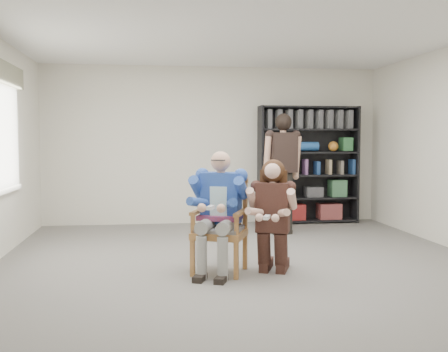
{
  "coord_description": "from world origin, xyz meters",
  "views": [
    {
      "loc": [
        -1.08,
        -5.85,
        1.51
      ],
      "look_at": [
        -0.2,
        0.6,
        1.05
      ],
      "focal_mm": 42.0,
      "sensor_mm": 36.0,
      "label": 1
    }
  ],
  "objects": [
    {
      "name": "floor",
      "position": [
        0.0,
        0.0,
        0.0
      ],
      "size": [
        6.0,
        7.0,
        0.01
      ],
      "primitive_type": "cube",
      "color": "slate",
      "rests_on": "ground"
    },
    {
      "name": "seated_man",
      "position": [
        -0.34,
        -0.07,
        0.69
      ],
      "size": [
        0.86,
        1.0,
        1.39
      ],
      "primitive_type": null,
      "rotation": [
        0.0,
        0.0,
        -0.38
      ],
      "color": "navy",
      "rests_on": "floor"
    },
    {
      "name": "room_shell",
      "position": [
        0.0,
        0.0,
        1.4
      ],
      "size": [
        6.0,
        7.0,
        2.8
      ],
      "primitive_type": null,
      "color": "white",
      "rests_on": "ground"
    },
    {
      "name": "bookshelf",
      "position": [
        1.7,
        3.28,
        1.05
      ],
      "size": [
        1.8,
        0.38,
        2.1
      ],
      "primitive_type": null,
      "color": "black",
      "rests_on": "floor"
    },
    {
      "name": "window_left",
      "position": [
        -2.95,
        1.0,
        1.63
      ],
      "size": [
        0.16,
        2.0,
        1.75
      ],
      "primitive_type": null,
      "color": "white",
      "rests_on": "room_shell"
    },
    {
      "name": "standing_man",
      "position": [
        0.95,
        2.19,
        0.95
      ],
      "size": [
        0.64,
        0.44,
        1.89
      ],
      "primitive_type": null,
      "rotation": [
        0.0,
        0.0,
        0.21
      ],
      "color": "black",
      "rests_on": "floor"
    },
    {
      "name": "kneeling_woman",
      "position": [
        0.24,
        -0.19,
        0.64
      ],
      "size": [
        0.81,
        0.99,
        1.27
      ],
      "primitive_type": null,
      "rotation": [
        0.0,
        0.0,
        -0.38
      ],
      "color": "#371D18",
      "rests_on": "floor"
    },
    {
      "name": "armchair",
      "position": [
        -0.34,
        -0.07,
        0.53
      ],
      "size": [
        0.8,
        0.79,
        1.07
      ],
      "primitive_type": null,
      "rotation": [
        0.0,
        0.0,
        -0.38
      ],
      "color": "#B16B34",
      "rests_on": "floor"
    }
  ]
}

